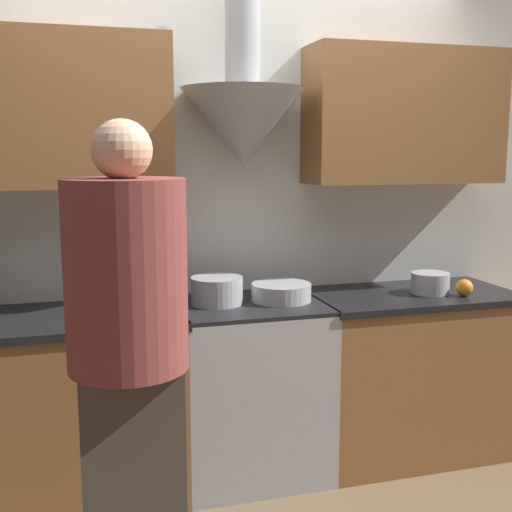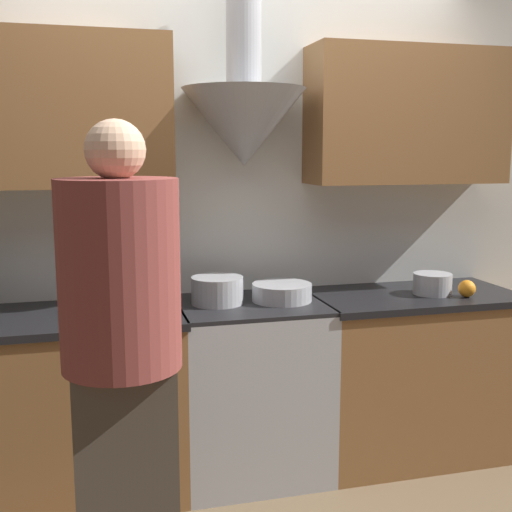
# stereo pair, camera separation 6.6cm
# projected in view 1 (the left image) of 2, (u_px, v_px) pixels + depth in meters

# --- Properties ---
(ground_plane) EXTENTS (12.00, 12.00, 0.00)m
(ground_plane) POSITION_uv_depth(u_px,v_px,m) (270.00, 504.00, 2.98)
(ground_plane) COLOR brown
(wall_back) EXTENTS (8.40, 0.61, 2.60)m
(wall_back) POSITION_uv_depth(u_px,v_px,m) (225.00, 179.00, 3.29)
(wall_back) COLOR silver
(wall_back) RESTS_ON ground_plane
(counter_left) EXTENTS (1.43, 0.62, 0.88)m
(counter_left) POSITION_uv_depth(u_px,v_px,m) (27.00, 411.00, 2.93)
(counter_left) COLOR brown
(counter_left) RESTS_ON ground_plane
(counter_right) EXTENTS (1.08, 0.62, 0.88)m
(counter_right) POSITION_uv_depth(u_px,v_px,m) (409.00, 372.00, 3.47)
(counter_right) COLOR brown
(counter_right) RESTS_ON ground_plane
(stove_range) EXTENTS (0.72, 0.60, 0.88)m
(stove_range) POSITION_uv_depth(u_px,v_px,m) (250.00, 387.00, 3.22)
(stove_range) COLOR #A8AAAF
(stove_range) RESTS_ON ground_plane
(stock_pot) EXTENTS (0.25, 0.25, 0.13)m
(stock_pot) POSITION_uv_depth(u_px,v_px,m) (217.00, 290.00, 3.13)
(stock_pot) COLOR #A8AAAF
(stock_pot) RESTS_ON stove_range
(mixing_bowl) EXTENTS (0.30, 0.30, 0.09)m
(mixing_bowl) POSITION_uv_depth(u_px,v_px,m) (281.00, 292.00, 3.20)
(mixing_bowl) COLOR #A8AAAF
(mixing_bowl) RESTS_ON stove_range
(orange_fruit) EXTENTS (0.09, 0.09, 0.09)m
(orange_fruit) POSITION_uv_depth(u_px,v_px,m) (464.00, 288.00, 3.30)
(orange_fruit) COLOR orange
(orange_fruit) RESTS_ON counter_right
(saucepan) EXTENTS (0.20, 0.20, 0.11)m
(saucepan) POSITION_uv_depth(u_px,v_px,m) (430.00, 283.00, 3.36)
(saucepan) COLOR #A8AAAF
(saucepan) RESTS_ON counter_right
(person_foreground_left) EXTENTS (0.38, 0.38, 1.72)m
(person_foreground_left) POSITION_uv_depth(u_px,v_px,m) (129.00, 366.00, 2.04)
(person_foreground_left) COLOR #473D33
(person_foreground_left) RESTS_ON ground_plane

